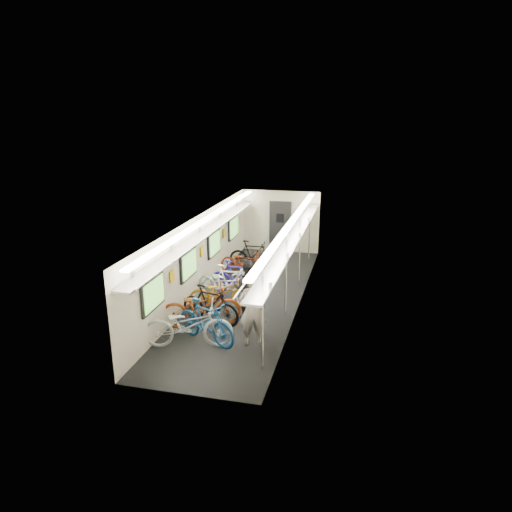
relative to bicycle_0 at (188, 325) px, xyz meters
The scene contains 14 objects.
train_car_shell 4.07m from the bicycle_0, 86.07° to the left, with size 10.00×10.00×10.00m.
bicycle_0 is the anchor object (origin of this frame).
bicycle_1 0.44m from the bicycle_0, 43.20° to the left, with size 0.50×1.76×1.06m, color navy.
bicycle_2 1.11m from the bicycle_0, 95.25° to the left, with size 0.71×2.04×1.07m, color #953410.
bicycle_3 1.31m from the bicycle_0, 86.39° to the left, with size 0.48×1.70×1.02m, color black.
bicycle_4 2.28m from the bicycle_0, 88.54° to the left, with size 0.62×1.77×0.93m, color #C47312.
bicycle_5 2.97m from the bicycle_0, 87.52° to the left, with size 0.50×1.76×1.06m, color silver.
bicycle_6 2.68m from the bicycle_0, 88.51° to the left, with size 0.72×2.06×1.08m, color silver.
bicycle_7 3.45m from the bicycle_0, 86.64° to the left, with size 0.49×1.73×1.04m, color #271AA1.
bicycle_8 5.04m from the bicycle_0, 89.91° to the left, with size 0.62×1.77×0.93m, color maroon.
bicycle_9 5.79m from the bicycle_0, 88.84° to the left, with size 0.48×1.70×1.02m, color black.
passenger_near 1.52m from the bicycle_0, 18.79° to the left, with size 0.64×0.42×1.74m, color gray.
passenger_mid 2.10m from the bicycle_0, 63.32° to the left, with size 0.79×0.61×1.62m, color black.
backpack 1.91m from the bicycle_0, 39.04° to the left, with size 0.26×0.14×0.38m, color #B02611.
Camera 1 is at (3.09, -12.08, 5.15)m, focal length 32.00 mm.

